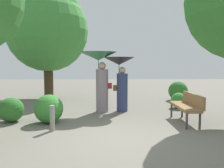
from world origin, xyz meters
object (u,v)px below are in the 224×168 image
Objects in this scene: person_left at (100,69)px; path_marker_post at (52,118)px; tree_near_left at (47,25)px; person_right at (120,73)px; park_bench at (187,105)px.

path_marker_post is (-1.11, -2.22, -1.18)m from person_left.
tree_near_left reaches higher than person_left.
person_right is (0.71, 0.09, -0.14)m from person_left.
person_right reaches higher than path_marker_post.
person_right is 1.27× the size of park_bench.
person_left is at bearing 100.82° from person_right.
person_left is 0.37× the size of tree_near_left.
path_marker_post is (1.47, -5.27, -3.21)m from tree_near_left.
path_marker_post is at bearing -78.86° from park_bench.
path_marker_post is (-1.82, -2.31, -1.03)m from person_right.
person_right is 3.12m from path_marker_post.
tree_near_left is 8.80× the size of path_marker_post.
tree_near_left is at bearing 51.47° from person_right.
tree_near_left is (-5.13, 4.53, 3.02)m from park_bench.
person_right is 0.34× the size of tree_near_left.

